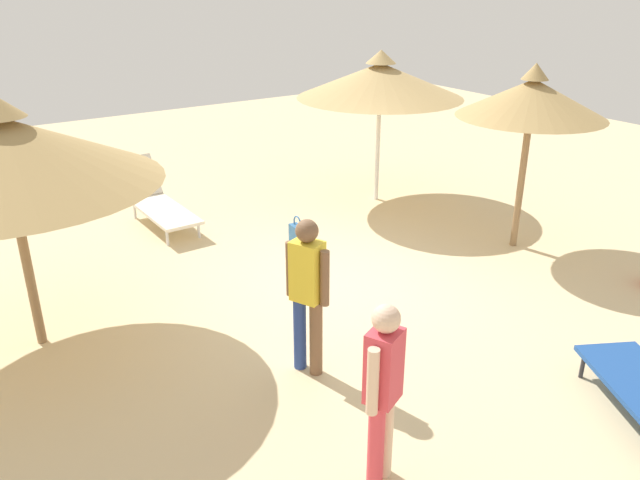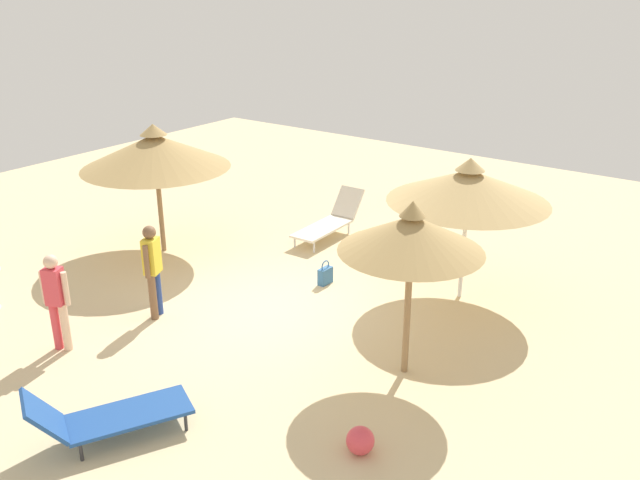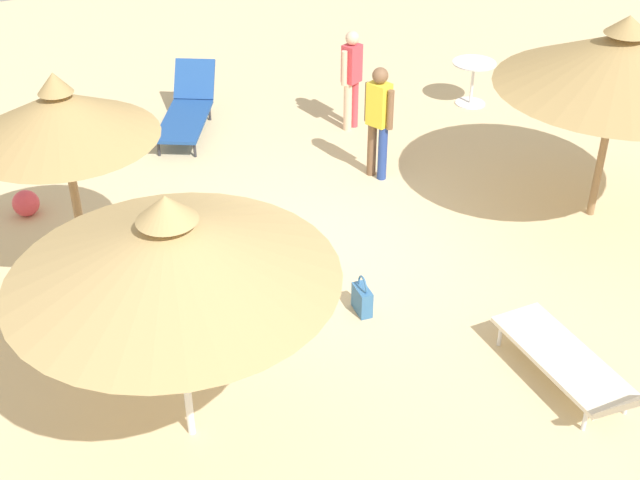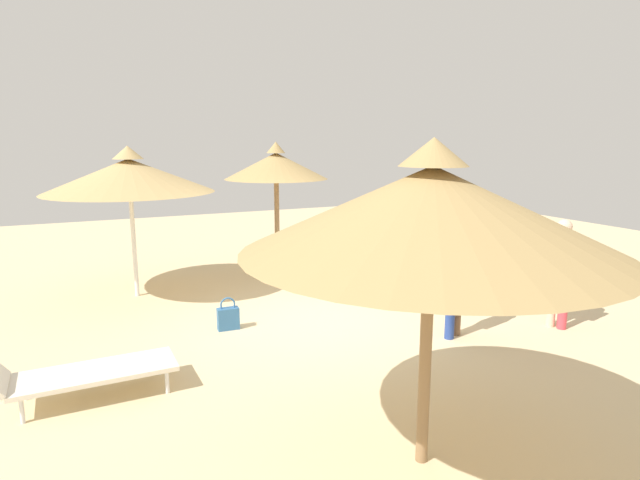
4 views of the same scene
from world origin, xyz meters
The scene contains 11 objects.
ground centered at (0.00, 0.00, -0.05)m, with size 24.00×24.00×0.10m, color beige.
parasol_umbrella_far_right centered at (-2.37, 2.46, 2.09)m, with size 2.80×2.80×2.59m.
parasol_umbrella_edge centered at (-0.69, -3.56, 2.15)m, with size 3.00×3.00×2.70m.
parasol_umbrella_near_left centered at (0.40, 2.86, 2.17)m, with size 2.03×2.03×2.64m.
lounge_chair_near_right centered at (3.97, 0.61, 0.36)m, with size 2.04×1.48×0.85m.
lounge_chair_back centered at (-3.46, -1.19, 0.37)m, with size 2.10×0.65×0.90m.
person_standing_far_left centered at (1.38, -1.41, 0.94)m, with size 0.45×0.32×1.65m.
person_standing_front centered at (2.98, -1.76, 0.90)m, with size 0.31×0.42×1.59m.
handbag centered at (-1.36, 0.17, 0.18)m, with size 0.31×0.16×0.48m.
side_table_round centered at (3.00, -4.02, 0.51)m, with size 0.72×0.72×0.74m.
beach_ball centered at (2.32, 3.32, 0.18)m, with size 0.35×0.35×0.35m, color #D83F4C.
Camera 3 is at (-8.02, 3.64, 5.88)m, focal length 47.28 mm.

